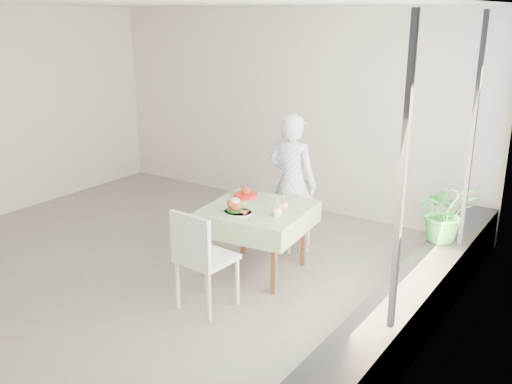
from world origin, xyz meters
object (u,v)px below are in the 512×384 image
Objects in this scene: diner at (292,183)px; main_dish at (236,208)px; juice_cup_orange at (284,205)px; chair_near at (206,278)px; chair_far at (290,225)px; cafe_table at (257,232)px; potted_plant at (446,212)px.

main_dish is (-0.07, -1.00, -0.03)m from diner.
diner is 6.51× the size of juice_cup_orange.
chair_near is 0.83m from main_dish.
chair_near is 3.15× the size of main_dish.
chair_far is at bearing 115.91° from juice_cup_orange.
chair_far is at bearing 96.21° from cafe_table.
potted_plant is (1.76, 0.05, -0.01)m from diner.
chair_far is 0.58m from diner.
potted_plant reaches higher than chair_near.
potted_plant is at bearing 177.98° from diner.
cafe_table is 0.82m from diner.
main_dish is 1.25× the size of juice_cup_orange.
cafe_table is at bearing -155.87° from potted_plant.
diner is at bearing -52.50° from chair_far.
diner is (-0.05, 1.66, 0.52)m from chair_near.
juice_cup_orange is 1.63m from potted_plant.
potted_plant is at bearing 44.96° from chair_near.
main_dish is 2.11m from potted_plant.
potted_plant is (1.71, 1.70, 0.50)m from chair_near.
chair_near is at bearing -85.83° from chair_far.
diner reaches higher than cafe_table.
chair_near is at bearing -135.04° from potted_plant.
chair_far is 1.77m from chair_near.
juice_cup_orange is at bearing 76.86° from chair_near.
main_dish is (-0.12, 0.66, 0.49)m from chair_near.
diner is at bearing 90.98° from cafe_table.
main_dish is (-0.08, -0.26, 0.33)m from cafe_table.
juice_cup_orange is at bearing -64.09° from chair_far.
cafe_table is 1.16× the size of chair_near.
chair_far is 3.28× the size of juice_cup_orange.
cafe_table is 1.94m from potted_plant.
chair_far is 1.00m from juice_cup_orange.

